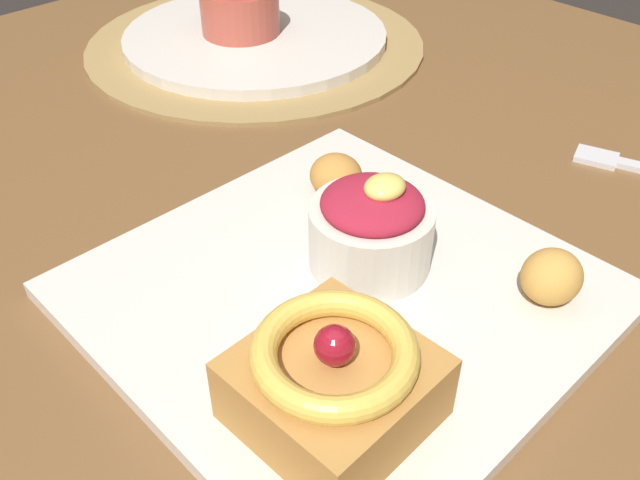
{
  "coord_description": "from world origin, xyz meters",
  "views": [
    {
      "loc": [
        -0.24,
        -0.34,
        1.05
      ],
      "look_at": [
        0.0,
        -0.09,
        0.77
      ],
      "focal_mm": 38.86,
      "sensor_mm": 36.0,
      "label": 1
    }
  ],
  "objects_px": {
    "fritter_front": "(336,175)",
    "fritter_middle": "(552,277)",
    "front_plate": "(341,293)",
    "fork": "(638,167)",
    "cake_slice": "(334,380)",
    "back_plate": "(255,36)",
    "berry_ramekin": "(371,228)",
    "back_ramekin": "(240,5)"
  },
  "relations": [
    {
      "from": "front_plate",
      "to": "back_plate",
      "type": "xyz_separation_m",
      "value": [
        0.23,
        0.37,
        0.01
      ]
    },
    {
      "from": "fritter_front",
      "to": "fritter_middle",
      "type": "distance_m",
      "value": 0.18
    },
    {
      "from": "cake_slice",
      "to": "fork",
      "type": "distance_m",
      "value": 0.37
    },
    {
      "from": "fritter_middle",
      "to": "fork",
      "type": "bearing_deg",
      "value": 10.0
    },
    {
      "from": "berry_ramekin",
      "to": "fritter_front",
      "type": "bearing_deg",
      "value": 60.41
    },
    {
      "from": "front_plate",
      "to": "back_plate",
      "type": "height_order",
      "value": "back_plate"
    },
    {
      "from": "fritter_middle",
      "to": "back_ramekin",
      "type": "bearing_deg",
      "value": 74.58
    },
    {
      "from": "berry_ramekin",
      "to": "back_plate",
      "type": "height_order",
      "value": "berry_ramekin"
    },
    {
      "from": "back_plate",
      "to": "fork",
      "type": "bearing_deg",
      "value": -81.4
    },
    {
      "from": "fritter_middle",
      "to": "back_ramekin",
      "type": "xyz_separation_m",
      "value": [
        0.13,
        0.47,
        0.02
      ]
    },
    {
      "from": "fritter_middle",
      "to": "back_plate",
      "type": "bearing_deg",
      "value": 72.87
    },
    {
      "from": "back_plate",
      "to": "fritter_middle",
      "type": "bearing_deg",
      "value": -107.13
    },
    {
      "from": "front_plate",
      "to": "fritter_middle",
      "type": "distance_m",
      "value": 0.14
    },
    {
      "from": "fritter_front",
      "to": "berry_ramekin",
      "type": "bearing_deg",
      "value": -119.59
    },
    {
      "from": "fritter_front",
      "to": "back_ramekin",
      "type": "bearing_deg",
      "value": 63.86
    },
    {
      "from": "back_plate",
      "to": "fritter_front",
      "type": "bearing_deg",
      "value": -118.8
    },
    {
      "from": "fork",
      "to": "front_plate",
      "type": "bearing_deg",
      "value": 59.38
    },
    {
      "from": "berry_ramekin",
      "to": "fritter_middle",
      "type": "bearing_deg",
      "value": -61.1
    },
    {
      "from": "berry_ramekin",
      "to": "fritter_middle",
      "type": "distance_m",
      "value": 0.12
    },
    {
      "from": "cake_slice",
      "to": "fritter_front",
      "type": "distance_m",
      "value": 0.21
    },
    {
      "from": "back_ramekin",
      "to": "fork",
      "type": "height_order",
      "value": "back_ramekin"
    },
    {
      "from": "fritter_front",
      "to": "back_plate",
      "type": "xyz_separation_m",
      "value": [
        0.16,
        0.29,
        -0.02
      ]
    },
    {
      "from": "back_plate",
      "to": "berry_ramekin",
      "type": "bearing_deg",
      "value": -118.96
    },
    {
      "from": "berry_ramekin",
      "to": "fork",
      "type": "bearing_deg",
      "value": -14.09
    },
    {
      "from": "berry_ramekin",
      "to": "front_plate",
      "type": "bearing_deg",
      "value": -172.88
    },
    {
      "from": "fritter_front",
      "to": "back_plate",
      "type": "height_order",
      "value": "fritter_front"
    },
    {
      "from": "cake_slice",
      "to": "back_ramekin",
      "type": "relative_size",
      "value": 1.09
    },
    {
      "from": "cake_slice",
      "to": "fork",
      "type": "height_order",
      "value": "cake_slice"
    },
    {
      "from": "berry_ramekin",
      "to": "fork",
      "type": "height_order",
      "value": "berry_ramekin"
    },
    {
      "from": "front_plate",
      "to": "fork",
      "type": "relative_size",
      "value": 2.4
    },
    {
      "from": "front_plate",
      "to": "fork",
      "type": "xyz_separation_m",
      "value": [
        0.3,
        -0.06,
        -0.0
      ]
    },
    {
      "from": "cake_slice",
      "to": "fork",
      "type": "relative_size",
      "value": 0.77
    },
    {
      "from": "front_plate",
      "to": "fritter_front",
      "type": "relative_size",
      "value": 7.3
    },
    {
      "from": "front_plate",
      "to": "fork",
      "type": "bearing_deg",
      "value": -11.91
    },
    {
      "from": "cake_slice",
      "to": "berry_ramekin",
      "type": "xyz_separation_m",
      "value": [
        0.11,
        0.07,
        0.0
      ]
    },
    {
      "from": "fritter_middle",
      "to": "cake_slice",
      "type": "bearing_deg",
      "value": 169.64
    },
    {
      "from": "cake_slice",
      "to": "fritter_middle",
      "type": "distance_m",
      "value": 0.17
    },
    {
      "from": "fritter_middle",
      "to": "fork",
      "type": "distance_m",
      "value": 0.21
    },
    {
      "from": "fritter_front",
      "to": "cake_slice",
      "type": "bearing_deg",
      "value": -135.39
    },
    {
      "from": "back_ramekin",
      "to": "front_plate",
      "type": "bearing_deg",
      "value": -120.36
    },
    {
      "from": "front_plate",
      "to": "berry_ramekin",
      "type": "bearing_deg",
      "value": 7.12
    },
    {
      "from": "cake_slice",
      "to": "fritter_middle",
      "type": "xyz_separation_m",
      "value": [
        0.16,
        -0.03,
        -0.01
      ]
    }
  ]
}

